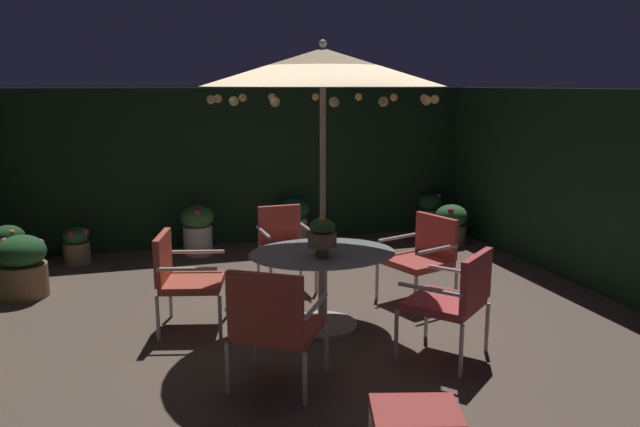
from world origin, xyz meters
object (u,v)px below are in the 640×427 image
object	(u,v)px
patio_chair_north	(273,321)
potted_plant_right_far	(22,266)
centerpiece_planter	(322,234)
ottoman_footrest	(416,417)
patio_umbrella	(323,68)
potted_plant_left_near	(77,245)
patio_chair_northeast	(455,296)
patio_chair_south	(182,274)
potted_plant_front_corner	(9,252)
patio_chair_east	(424,253)
potted_plant_back_right	(198,228)
potted_plant_back_left	(451,223)
potted_plant_left_far	(430,213)
patio_dining_table	(323,270)
potted_plant_back_center	(294,219)
patio_chair_southeast	(284,241)

from	to	relation	value
patio_chair_north	potted_plant_right_far	xyz separation A→B (m)	(-2.20, 2.94, -0.20)
centerpiece_planter	patio_chair_north	bearing A→B (deg)	-125.67
centerpiece_planter	ottoman_footrest	size ratio (longest dim) A/B	0.61
patio_umbrella	potted_plant_left_near	size ratio (longest dim) A/B	5.61
patio_chair_northeast	ottoman_footrest	xyz separation A→B (m)	(-0.98, -1.32, -0.24)
centerpiece_planter	patio_chair_south	bearing A→B (deg)	156.95
patio_chair_north	potted_plant_front_corner	world-z (taller)	patio_chair_north
patio_chair_north	patio_chair_east	xyz separation A→B (m)	(2.02, 1.56, -0.03)
potted_plant_back_right	potted_plant_back_left	distance (m)	3.69
patio_chair_north	potted_plant_left_far	xyz separation A→B (m)	(3.54, 4.44, -0.24)
patio_chair_north	potted_plant_back_right	distance (m)	4.18
patio_dining_table	potted_plant_back_center	xyz separation A→B (m)	(0.55, 3.26, -0.20)
patio_dining_table	potted_plant_back_left	size ratio (longest dim) A/B	2.40
centerpiece_planter	potted_plant_back_left	world-z (taller)	centerpiece_planter
potted_plant_back_left	potted_plant_left_near	bearing A→B (deg)	174.32
patio_dining_table	potted_plant_left_near	bearing A→B (deg)	128.89
potted_plant_back_left	centerpiece_planter	bearing A→B (deg)	-136.01
patio_chair_north	potted_plant_left_near	world-z (taller)	patio_chair_north
patio_chair_north	potted_plant_back_left	xyz separation A→B (m)	(3.51, 3.68, -0.25)
patio_chair_east	patio_chair_southeast	size ratio (longest dim) A/B	0.99
patio_chair_northeast	potted_plant_front_corner	xyz separation A→B (m)	(-4.06, 3.62, -0.24)
patio_dining_table	centerpiece_planter	bearing A→B (deg)	-108.38
patio_dining_table	potted_plant_left_far	xyz separation A→B (m)	(2.80, 3.31, -0.25)
patio_chair_south	potted_plant_front_corner	distance (m)	2.94
potted_plant_left_near	potted_plant_right_far	bearing A→B (deg)	-110.15
potted_plant_right_far	potted_plant_back_right	bearing A→B (deg)	31.18
patio_umbrella	patio_chair_north	bearing A→B (deg)	-123.12
potted_plant_front_corner	potted_plant_left_far	distance (m)	6.04
patio_chair_east	potted_plant_back_right	world-z (taller)	patio_chair_east
ottoman_footrest	potted_plant_back_center	distance (m)	5.66
patio_chair_southeast	potted_plant_right_far	size ratio (longest dim) A/B	1.32
patio_dining_table	potted_plant_back_center	world-z (taller)	patio_dining_table
patio_dining_table	patio_chair_south	world-z (taller)	patio_chair_south
patio_umbrella	potted_plant_right_far	bearing A→B (deg)	148.52
patio_chair_north	patio_chair_northeast	world-z (taller)	patio_chair_north
patio_chair_east	potted_plant_left_near	bearing A→B (deg)	144.90
potted_plant_back_center	centerpiece_planter	bearing A→B (deg)	-100.04
patio_umbrella	centerpiece_planter	distance (m)	1.51
patio_chair_east	patio_chair_north	bearing A→B (deg)	-142.32
patio_chair_east	potted_plant_back_right	size ratio (longest dim) A/B	1.33
patio_chair_southeast	patio_chair_south	xyz separation A→B (m)	(-1.24, -1.01, 0.01)
patio_chair_north	potted_plant_back_center	size ratio (longest dim) A/B	1.46
potted_plant_left_far	potted_plant_right_far	bearing A→B (deg)	-165.25
patio_chair_south	ottoman_footrest	xyz separation A→B (m)	(1.19, -2.70, -0.23)
potted_plant_back_right	potted_plant_front_corner	world-z (taller)	potted_plant_back_right
patio_chair_east	patio_chair_south	bearing A→B (deg)	-178.01
patio_chair_north	patio_chair_east	size ratio (longest dim) A/B	1.07
potted_plant_back_right	patio_chair_southeast	bearing A→B (deg)	-64.03
patio_dining_table	patio_chair_northeast	bearing A→B (deg)	-50.48
potted_plant_right_far	potted_plant_left_near	world-z (taller)	potted_plant_right_far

